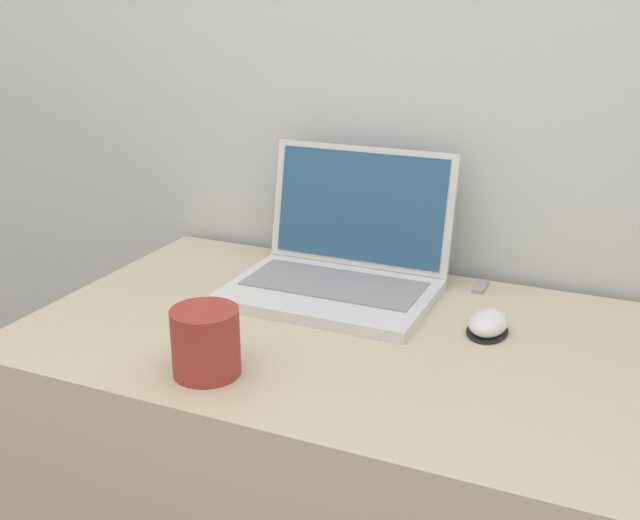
# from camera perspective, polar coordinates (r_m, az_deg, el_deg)

# --- Properties ---
(desk) EXTENTS (1.02, 0.63, 0.74)m
(desk) POSITION_cam_1_polar(r_m,az_deg,el_deg) (1.41, 1.73, -19.05)
(desk) COLOR beige
(desk) RESTS_ON ground_plane
(laptop) EXTENTS (0.36, 0.30, 0.24)m
(laptop) POSITION_cam_1_polar(r_m,az_deg,el_deg) (1.36, 1.60, -0.15)
(laptop) COLOR silver
(laptop) RESTS_ON desk
(drink_cup) EXTENTS (0.10, 0.10, 0.10)m
(drink_cup) POSITION_cam_1_polar(r_m,az_deg,el_deg) (1.07, -8.71, -6.09)
(drink_cup) COLOR #9E332D
(drink_cup) RESTS_ON desk
(computer_mouse) EXTENTS (0.07, 0.09, 0.04)m
(computer_mouse) POSITION_cam_1_polar(r_m,az_deg,el_deg) (1.22, 12.67, -4.77)
(computer_mouse) COLOR black
(computer_mouse) RESTS_ON desk
(usb_stick) EXTENTS (0.02, 0.06, 0.01)m
(usb_stick) POSITION_cam_1_polar(r_m,az_deg,el_deg) (1.40, 12.12, -2.00)
(usb_stick) COLOR #99999E
(usb_stick) RESTS_ON desk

